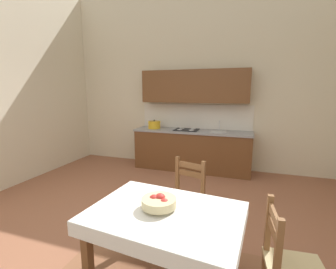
% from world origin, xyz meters
% --- Properties ---
extents(ground_plane, '(6.45, 6.02, 0.10)m').
position_xyz_m(ground_plane, '(0.00, 0.00, -0.05)').
color(ground_plane, '#935B42').
extents(wall_back, '(6.45, 0.12, 4.02)m').
position_xyz_m(wall_back, '(0.00, 2.77, 2.01)').
color(wall_back, beige).
rests_on(wall_back, ground_plane).
extents(kitchen_cabinetry, '(2.56, 0.63, 2.20)m').
position_xyz_m(kitchen_cabinetry, '(0.03, 2.44, 0.86)').
color(kitchen_cabinetry, brown).
rests_on(kitchen_cabinetry, ground_plane).
extents(dining_table, '(1.35, 1.02, 0.75)m').
position_xyz_m(dining_table, '(0.52, -0.84, 0.62)').
color(dining_table, brown).
rests_on(dining_table, ground_plane).
extents(dining_chair_window_side, '(0.45, 0.45, 0.93)m').
position_xyz_m(dining_chair_window_side, '(1.50, -0.81, 0.44)').
color(dining_chair_window_side, '#D1BC89').
rests_on(dining_chair_window_side, ground_plane).
extents(dining_chair_kitchen_side, '(0.51, 0.51, 0.93)m').
position_xyz_m(dining_chair_kitchen_side, '(0.47, 0.01, 0.44)').
color(dining_chair_kitchen_side, '#D1BC89').
rests_on(dining_chair_kitchen_side, ground_plane).
extents(fruit_bowl, '(0.30, 0.30, 0.12)m').
position_xyz_m(fruit_bowl, '(0.45, -0.81, 0.81)').
color(fruit_bowl, beige).
rests_on(fruit_bowl, dining_table).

